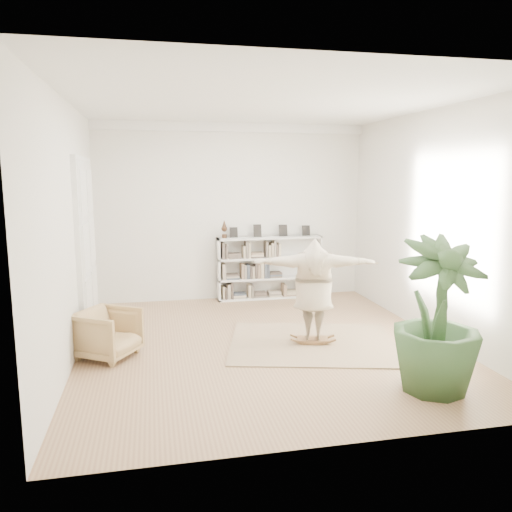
{
  "coord_description": "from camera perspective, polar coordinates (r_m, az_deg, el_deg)",
  "views": [
    {
      "loc": [
        -1.64,
        -7.18,
        2.57
      ],
      "look_at": [
        -0.05,
        0.4,
        1.31
      ],
      "focal_mm": 35.0,
      "sensor_mm": 36.0,
      "label": 1
    }
  ],
  "objects": [
    {
      "name": "floor",
      "position": [
        7.8,
        0.94,
        -9.98
      ],
      "size": [
        6.0,
        6.0,
        0.0
      ],
      "primitive_type": "plane",
      "color": "#90684A",
      "rests_on": "ground"
    },
    {
      "name": "room_shell",
      "position": [
        10.3,
        -2.74,
        14.48
      ],
      "size": [
        6.0,
        6.0,
        6.0
      ],
      "color": "silver",
      "rests_on": "floor"
    },
    {
      "name": "doors",
      "position": [
        8.63,
        -18.83,
        0.96
      ],
      "size": [
        0.09,
        1.78,
        2.92
      ],
      "color": "white",
      "rests_on": "floor"
    },
    {
      "name": "bookshelf",
      "position": [
        10.46,
        1.52,
        -1.4
      ],
      "size": [
        2.2,
        0.35,
        1.64
      ],
      "color": "silver",
      "rests_on": "floor"
    },
    {
      "name": "armchair",
      "position": [
        7.45,
        -16.58,
        -8.5
      ],
      "size": [
        1.04,
        1.04,
        0.7
      ],
      "primitive_type": "imported",
      "rotation": [
        0.0,
        0.0,
        1.01
      ],
      "color": "tan",
      "rests_on": "floor"
    },
    {
      "name": "rug",
      "position": [
        7.85,
        6.48,
        -9.85
      ],
      "size": [
        2.91,
        2.55,
        0.02
      ],
      "primitive_type": "cube",
      "rotation": [
        0.0,
        0.0,
        -0.25
      ],
      "color": "tan",
      "rests_on": "floor"
    },
    {
      "name": "rocker_board",
      "position": [
        7.83,
        6.49,
        -9.47
      ],
      "size": [
        0.53,
        0.39,
        0.1
      ],
      "rotation": [
        0.0,
        0.0,
        -0.25
      ],
      "color": "brown",
      "rests_on": "rug"
    },
    {
      "name": "person",
      "position": [
        7.61,
        6.61,
        -3.55
      ],
      "size": [
        1.97,
        0.96,
        1.55
      ],
      "primitive_type": "imported",
      "rotation": [
        0.0,
        0.0,
        2.9
      ],
      "color": "#C0AE90",
      "rests_on": "rocker_board"
    },
    {
      "name": "houseplant",
      "position": [
        6.29,
        19.99,
        -6.41
      ],
      "size": [
        1.07,
        1.07,
        1.86
      ],
      "primitive_type": "imported",
      "rotation": [
        0.0,
        0.0,
        0.02
      ],
      "color": "#305028",
      "rests_on": "floor"
    }
  ]
}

